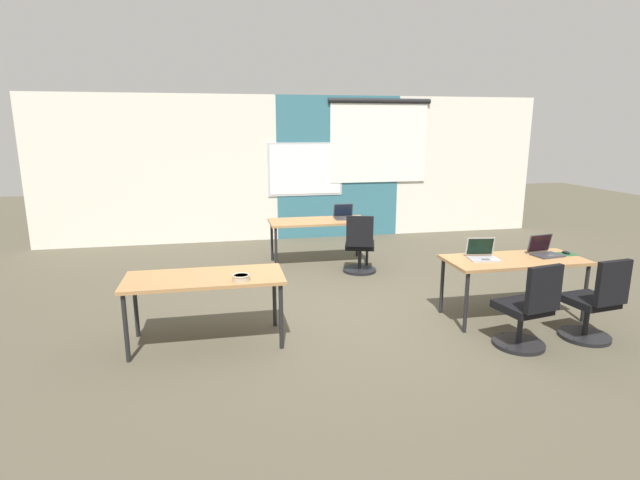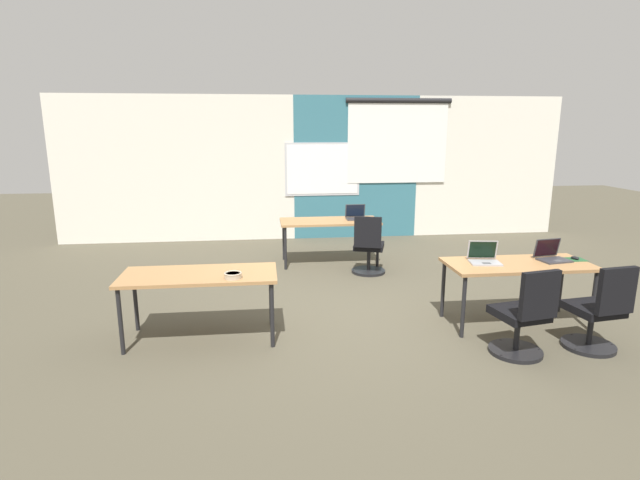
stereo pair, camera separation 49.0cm
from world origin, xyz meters
name	(u,v)px [view 2 (the right image)]	position (x,y,z in m)	size (l,w,h in m)	color
ground_plane	(354,311)	(0.00, 0.00, 0.00)	(24.00, 24.00, 0.00)	#4C4738
back_wall_assembly	(318,168)	(0.04, 4.20, 1.41)	(10.00, 0.27, 2.80)	silver
desk_near_left	(199,279)	(-1.75, -0.60, 0.66)	(1.60, 0.70, 0.72)	#A37547
desk_near_right	(518,268)	(1.75, -0.60, 0.66)	(1.60, 0.70, 0.72)	#A37547
desk_far_center	(330,224)	(0.00, 2.20, 0.66)	(1.60, 0.70, 0.72)	#A37547
laptop_near_right_end	(552,256)	(2.18, -0.53, 0.77)	(0.37, 0.32, 0.23)	#333338
mousepad_near_right_end	(575,259)	(2.46, -0.54, 0.72)	(0.22, 0.19, 0.00)	#23512D
mouse_near_right_end	(575,258)	(2.46, -0.54, 0.74)	(0.09, 0.11, 0.03)	black
chair_near_right_end	(598,315)	(2.21, -1.36, 0.38)	(0.52, 0.56, 0.92)	black
laptop_far_right	(356,216)	(0.45, 2.26, 0.77)	(0.33, 0.28, 0.23)	#333338
mousepad_far_right	(370,219)	(0.69, 2.24, 0.72)	(0.22, 0.19, 0.00)	#23512D
mouse_far_right	(370,218)	(0.69, 2.24, 0.74)	(0.08, 0.11, 0.03)	#B2B2B7
chair_far_right	(368,250)	(0.51, 1.52, 0.38)	(0.55, 0.60, 0.92)	black
laptop_near_right_inner	(484,258)	(1.37, -0.54, 0.77)	(0.37, 0.33, 0.23)	#9E9EA3
chair_near_right_inner	(523,320)	(1.41, -1.40, 0.38)	(0.52, 0.57, 0.92)	black
snack_bowl	(233,275)	(-1.39, -0.82, 0.76)	(0.18, 0.18, 0.06)	tan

